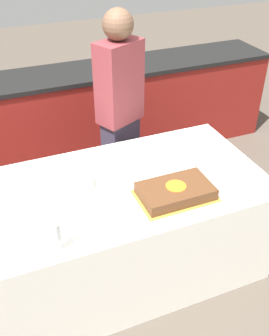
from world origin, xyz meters
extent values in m
plane|color=brown|center=(0.00, 0.00, 0.00)|extent=(14.00, 14.00, 0.00)
cube|color=maroon|center=(0.00, 1.57, 0.44)|extent=(4.40, 0.55, 0.88)
cube|color=black|center=(0.00, 1.57, 0.90)|extent=(4.40, 0.58, 0.04)
cube|color=white|center=(0.00, 0.00, 0.38)|extent=(2.00, 0.98, 0.75)
cube|color=gold|center=(0.34, -0.24, 0.75)|extent=(0.47, 0.31, 0.00)
cube|color=#56331C|center=(0.34, -0.24, 0.79)|extent=(0.43, 0.27, 0.07)
cylinder|color=orange|center=(0.34, -0.24, 0.83)|extent=(0.12, 0.12, 0.00)
cylinder|color=white|center=(-0.19, 0.09, 0.78)|extent=(0.22, 0.22, 0.07)
cylinder|color=white|center=(-0.41, -0.41, 0.75)|extent=(0.06, 0.06, 0.00)
cylinder|color=white|center=(-0.41, -0.41, 0.79)|extent=(0.01, 0.01, 0.08)
cylinder|color=white|center=(-0.41, -0.41, 0.88)|extent=(0.05, 0.05, 0.10)
cylinder|color=white|center=(0.26, 0.07, 0.75)|extent=(0.19, 0.19, 0.00)
cube|color=white|center=(-0.10, -0.35, 0.76)|extent=(0.14, 0.09, 0.02)
cube|color=#383347|center=(0.34, 0.71, 0.41)|extent=(0.33, 0.27, 0.81)
cube|color=brown|center=(0.34, 0.71, 1.12)|extent=(0.39, 0.33, 0.61)
sphere|color=brown|center=(0.34, 0.71, 1.53)|extent=(0.22, 0.22, 0.22)
camera|label=1|loc=(-0.59, -1.86, 2.23)|focal=42.00mm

